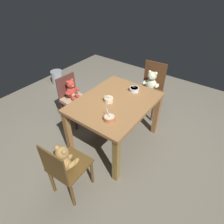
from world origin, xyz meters
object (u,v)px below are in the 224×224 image
(teddy_chair_near_right, at_px, (151,85))
(porridge_bowl_terracotta_near_left, at_px, (110,118))
(metal_pail, at_px, (57,77))
(teddy_chair_near_left, at_px, (65,163))
(porridge_bowl_white_near_right, at_px, (134,89))
(teddy_chair_far_center, at_px, (73,95))
(porridge_bowl_cream_center, at_px, (109,99))
(dining_table, at_px, (115,108))

(teddy_chair_near_right, xyz_separation_m, porridge_bowl_terracotta_near_left, (-1.35, -0.12, 0.23))
(porridge_bowl_terracotta_near_left, xyz_separation_m, metal_pail, (1.07, 2.32, -0.62))
(teddy_chair_near_left, xyz_separation_m, porridge_bowl_white_near_right, (1.37, -0.02, 0.26))
(teddy_chair_near_right, xyz_separation_m, teddy_chair_near_left, (-1.99, -0.01, -0.03))
(teddy_chair_near_left, height_order, metal_pail, teddy_chair_near_left)
(teddy_chair_far_center, distance_m, porridge_bowl_terracotta_near_left, 1.11)
(teddy_chair_near_left, xyz_separation_m, metal_pail, (1.72, 2.21, -0.37))
(porridge_bowl_cream_center, distance_m, porridge_bowl_terracotta_near_left, 0.38)
(teddy_chair_near_right, distance_m, porridge_bowl_terracotta_near_left, 1.37)
(porridge_bowl_cream_center, bearing_deg, dining_table, -48.51)
(dining_table, bearing_deg, porridge_bowl_terracotta_near_left, -153.95)
(teddy_chair_near_left, distance_m, porridge_bowl_cream_center, 0.98)
(teddy_chair_near_left, bearing_deg, metal_pail, 48.95)
(teddy_chair_near_right, bearing_deg, metal_pail, -87.14)
(teddy_chair_near_left, distance_m, metal_pail, 2.82)
(teddy_chair_near_right, xyz_separation_m, teddy_chair_far_center, (-0.99, 0.90, -0.03))
(teddy_chair_far_center, height_order, porridge_bowl_terracotta_near_left, porridge_bowl_terracotta_near_left)
(teddy_chair_far_center, xyz_separation_m, metal_pail, (0.71, 1.30, -0.36))
(dining_table, distance_m, porridge_bowl_cream_center, 0.17)
(teddy_chair_near_left, bearing_deg, porridge_bowl_terracotta_near_left, -13.39)
(dining_table, relative_size, teddy_chair_near_left, 1.44)
(porridge_bowl_cream_center, relative_size, porridge_bowl_terracotta_near_left, 0.85)
(porridge_bowl_white_near_right, relative_size, metal_pail, 0.49)
(porridge_bowl_terracotta_near_left, bearing_deg, teddy_chair_far_center, 70.62)
(porridge_bowl_terracotta_near_left, height_order, metal_pail, porridge_bowl_terracotta_near_left)
(teddy_chair_near_right, xyz_separation_m, porridge_bowl_white_near_right, (-0.62, -0.02, 0.23))
(dining_table, bearing_deg, teddy_chair_far_center, 89.59)
(dining_table, bearing_deg, teddy_chair_near_left, -176.72)
(teddy_chair_near_left, relative_size, metal_pail, 2.80)
(teddy_chair_far_center, bearing_deg, porridge_bowl_cream_center, -0.07)
(teddy_chair_far_center, bearing_deg, porridge_bowl_terracotta_near_left, -14.90)
(porridge_bowl_cream_center, bearing_deg, porridge_bowl_terracotta_near_left, -141.47)
(teddy_chair_near_left, bearing_deg, dining_table, 0.09)
(teddy_chair_far_center, distance_m, porridge_bowl_white_near_right, 1.03)
(dining_table, height_order, teddy_chair_far_center, teddy_chair_far_center)
(teddy_chair_near_left, distance_m, porridge_bowl_white_near_right, 1.39)
(porridge_bowl_cream_center, relative_size, porridge_bowl_white_near_right, 0.84)
(dining_table, bearing_deg, teddy_chair_near_right, -2.90)
(teddy_chair_near_right, relative_size, porridge_bowl_terracotta_near_left, 6.36)
(dining_table, height_order, metal_pail, dining_table)
(teddy_chair_near_right, relative_size, porridge_bowl_cream_center, 7.52)
(dining_table, distance_m, teddy_chair_near_left, 1.00)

